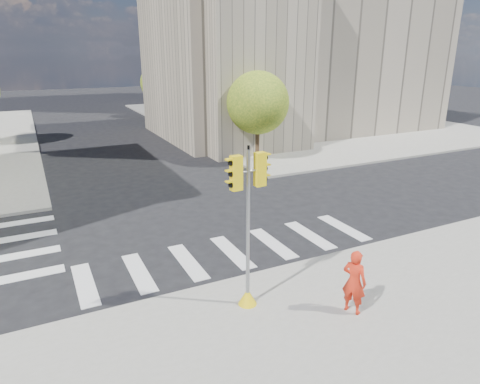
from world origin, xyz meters
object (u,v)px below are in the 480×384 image
object	(u,v)px
traffic_signal	(248,241)
lamp_far	(179,79)
lamp_near	(238,90)
photographer	(354,282)

from	to	relation	value
traffic_signal	lamp_far	bearing A→B (deg)	69.72
traffic_signal	lamp_near	bearing A→B (deg)	59.82
lamp_near	photographer	world-z (taller)	lamp_near
lamp_near	photographer	xyz separation A→B (m)	(-6.74, -21.29, -3.46)
lamp_near	traffic_signal	size ratio (longest dim) A/B	1.68
lamp_near	lamp_far	xyz separation A→B (m)	(0.00, 14.00, 0.00)
lamp_near	lamp_far	world-z (taller)	same
traffic_signal	photographer	world-z (taller)	traffic_signal
lamp_near	photographer	size ratio (longest dim) A/B	4.18
lamp_near	lamp_far	size ratio (longest dim) A/B	1.00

